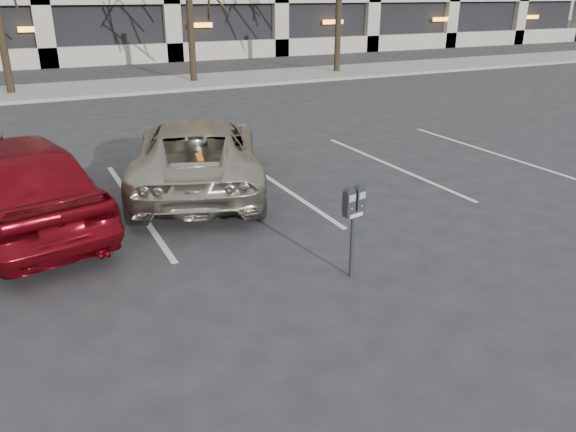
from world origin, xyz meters
name	(u,v)px	position (x,y,z in m)	size (l,w,h in m)	color
ground	(258,238)	(0.00, 0.00, 0.00)	(140.00, 140.00, 0.00)	#28282B
sidewalk	(96,88)	(0.00, 16.00, 0.06)	(80.00, 4.00, 0.12)	gray
stall_lines	(135,205)	(-1.40, 2.30, 0.01)	(16.90, 5.20, 0.00)	silver
parking_meter	(354,210)	(0.61, -1.71, 0.96)	(0.34, 0.18, 1.25)	black
suv_silver	(197,154)	(-0.06, 2.73, 0.69)	(3.75, 5.41, 1.38)	#B3AB98
car_red	(13,182)	(-3.27, 2.01, 0.80)	(1.88, 4.68, 1.59)	maroon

